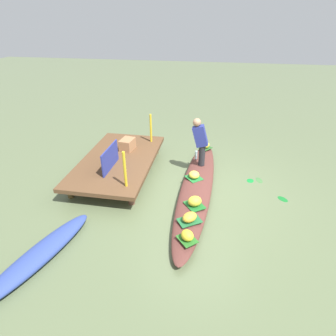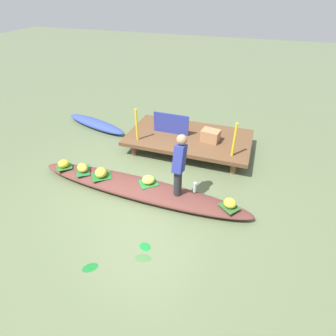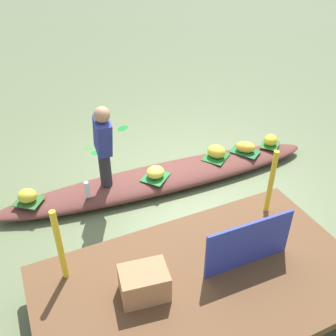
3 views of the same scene
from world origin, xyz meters
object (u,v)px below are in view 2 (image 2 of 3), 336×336
(banana_bunch_0, at_px, (63,164))
(moored_boat, at_px, (96,124))
(banana_bunch_1, at_px, (83,168))
(banana_bunch_4, at_px, (148,180))
(produce_crate, at_px, (210,136))
(banana_bunch_3, at_px, (230,203))
(vendor_person, at_px, (179,163))
(market_banner, at_px, (171,124))
(vendor_boat, at_px, (139,188))
(water_bottle, at_px, (195,187))
(banana_bunch_2, at_px, (101,173))

(banana_bunch_0, bearing_deg, moored_boat, 105.35)
(banana_bunch_1, bearing_deg, moored_boat, 115.69)
(banana_bunch_4, distance_m, produce_crate, 2.14)
(moored_boat, xyz_separation_m, banana_bunch_4, (2.73, -2.36, 0.21))
(banana_bunch_3, height_order, produce_crate, produce_crate)
(banana_bunch_3, bearing_deg, moored_boat, 150.32)
(vendor_person, bearing_deg, banana_bunch_1, 179.94)
(moored_boat, relative_size, banana_bunch_3, 9.62)
(banana_bunch_0, distance_m, vendor_person, 2.81)
(market_banner, bearing_deg, vendor_boat, -89.65)
(banana_bunch_4, bearing_deg, water_bottle, 2.12)
(vendor_person, xyz_separation_m, water_bottle, (0.31, 0.10, -0.59))
(vendor_boat, distance_m, vendor_person, 1.20)
(moored_boat, bearing_deg, market_banner, 8.35)
(banana_bunch_0, bearing_deg, banana_bunch_1, 1.33)
(produce_crate, bearing_deg, market_banner, 175.69)
(banana_bunch_2, bearing_deg, banana_bunch_1, 174.16)
(banana_bunch_0, distance_m, banana_bunch_4, 2.06)
(vendor_boat, bearing_deg, banana_bunch_3, -0.26)
(vendor_boat, xyz_separation_m, produce_crate, (1.10, 2.01, 0.43))
(banana_bunch_0, bearing_deg, vendor_person, 0.19)
(banana_bunch_2, bearing_deg, moored_boat, 123.95)
(vendor_boat, height_order, banana_bunch_1, banana_bunch_1)
(banana_bunch_4, xyz_separation_m, market_banner, (-0.16, 2.00, 0.35))
(banana_bunch_4, bearing_deg, vendor_person, -5.10)
(moored_boat, relative_size, banana_bunch_1, 7.54)
(produce_crate, bearing_deg, banana_bunch_2, -134.37)
(vendor_boat, bearing_deg, banana_bunch_4, 28.78)
(banana_bunch_0, distance_m, banana_bunch_3, 3.79)
(banana_bunch_1, xyz_separation_m, produce_crate, (2.48, 1.98, 0.23))
(banana_bunch_3, xyz_separation_m, market_banner, (-1.88, 2.18, 0.34))
(produce_crate, bearing_deg, vendor_boat, -118.77)
(moored_boat, bearing_deg, banana_bunch_3, -13.39)
(banana_bunch_2, relative_size, banana_bunch_3, 1.19)
(water_bottle, relative_size, produce_crate, 0.53)
(banana_bunch_1, xyz_separation_m, market_banner, (1.41, 2.06, 0.35))
(banana_bunch_2, distance_m, vendor_person, 1.85)
(banana_bunch_3, xyz_separation_m, vendor_person, (-1.04, 0.12, 0.61))
(banana_bunch_2, bearing_deg, banana_bunch_3, -1.46)
(banana_bunch_0, bearing_deg, water_bottle, 2.01)
(banana_bunch_1, bearing_deg, banana_bunch_2, -5.84)
(banana_bunch_2, xyz_separation_m, water_bottle, (2.06, 0.15, 0.01))
(banana_bunch_1, xyz_separation_m, water_bottle, (2.56, 0.10, 0.03))
(market_banner, bearing_deg, banana_bunch_1, -123.24)
(vendor_boat, distance_m, banana_bunch_0, 1.89)
(banana_bunch_1, height_order, banana_bunch_3, banana_bunch_3)
(moored_boat, xyz_separation_m, vendor_person, (3.41, -2.42, 0.83))
(produce_crate, bearing_deg, vendor_person, -96.74)
(water_bottle, bearing_deg, produce_crate, 92.27)
(banana_bunch_0, distance_m, banana_bunch_1, 0.50)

